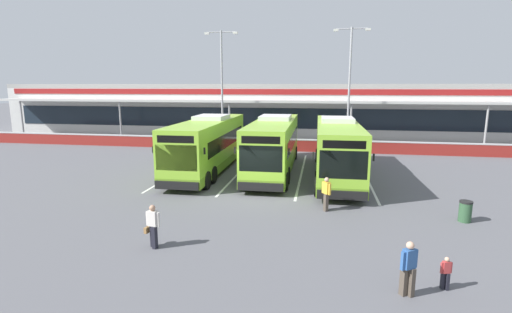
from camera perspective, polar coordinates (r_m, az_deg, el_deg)
ground_plane at (r=20.19m, az=0.03°, el=-6.09°), size 200.00×200.00×0.00m
terminal_building at (r=46.15m, az=5.80°, el=7.18°), size 70.00×13.00×6.00m
red_barrier_wall at (r=34.11m, az=4.20°, el=1.80°), size 60.00×0.40×1.10m
coach_bus_leftmost at (r=26.08m, az=-7.24°, el=1.71°), size 2.99×12.18×3.78m
coach_bus_left_centre at (r=25.64m, az=2.70°, el=1.63°), size 2.99×12.18×3.78m
coach_bus_centre at (r=24.64m, az=12.20°, el=1.02°), size 2.99×12.18×3.78m
bay_stripe_far_west at (r=27.44m, az=-10.86°, el=-1.74°), size 0.14×13.00×0.01m
bay_stripe_west at (r=26.27m, az=-2.25°, el=-2.11°), size 0.14×13.00×0.01m
bay_stripe_mid_west at (r=25.74m, az=6.94°, el=-2.45°), size 0.14×13.00×0.01m
bay_stripe_centre at (r=25.88m, az=16.28°, el=-2.73°), size 0.14×13.00×0.01m
pedestrian_with_handbag at (r=14.35m, az=-15.39°, el=-10.00°), size 0.64×0.40×1.62m
pedestrian_in_dark_coat at (r=11.70m, az=22.14°, el=-15.25°), size 0.50×0.37×1.62m
pedestrian_child at (r=12.61m, az=26.86°, el=-15.38°), size 0.33×0.19×1.00m
pedestrian_near_bin at (r=18.05m, az=10.62°, el=-5.43°), size 0.43×0.46×1.62m
lamp_post_west at (r=37.61m, az=-5.20°, el=11.39°), size 3.24×0.28×11.00m
lamp_post_centre at (r=36.28m, az=14.01°, el=11.14°), size 3.24×0.28×11.00m
litter_bin at (r=18.82m, az=29.18°, el=-7.27°), size 0.54×0.54×0.93m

